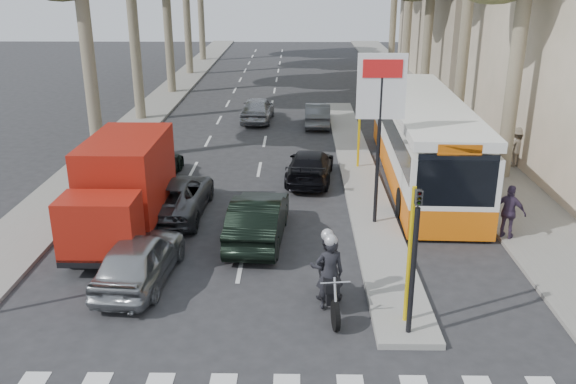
{
  "coord_description": "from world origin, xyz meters",
  "views": [
    {
      "loc": [
        0.68,
        -13.51,
        7.92
      ],
      "look_at": [
        0.42,
        3.83,
        1.6
      ],
      "focal_mm": 38.0,
      "sensor_mm": 36.0,
      "label": 1
    }
  ],
  "objects_px": {
    "red_truck": "(123,188)",
    "city_bus": "(423,138)",
    "motorcycle": "(328,272)",
    "dark_hatchback": "(258,218)",
    "silver_hatchback": "(140,258)"
  },
  "relations": [
    {
      "from": "dark_hatchback",
      "to": "motorcycle",
      "type": "relative_size",
      "value": 1.83
    },
    {
      "from": "red_truck",
      "to": "motorcycle",
      "type": "bearing_deg",
      "value": -33.8
    },
    {
      "from": "red_truck",
      "to": "motorcycle",
      "type": "xyz_separation_m",
      "value": [
        6.14,
        -4.16,
        -0.68
      ]
    },
    {
      "from": "motorcycle",
      "to": "dark_hatchback",
      "type": "bearing_deg",
      "value": 109.64
    },
    {
      "from": "city_bus",
      "to": "red_truck",
      "type": "bearing_deg",
      "value": -149.04
    },
    {
      "from": "city_bus",
      "to": "motorcycle",
      "type": "relative_size",
      "value": 5.17
    },
    {
      "from": "red_truck",
      "to": "city_bus",
      "type": "xyz_separation_m",
      "value": [
        10.31,
        5.71,
        0.1
      ]
    },
    {
      "from": "red_truck",
      "to": "motorcycle",
      "type": "height_order",
      "value": "red_truck"
    },
    {
      "from": "silver_hatchback",
      "to": "city_bus",
      "type": "relative_size",
      "value": 0.32
    },
    {
      "from": "dark_hatchback",
      "to": "city_bus",
      "type": "height_order",
      "value": "city_bus"
    },
    {
      "from": "dark_hatchback",
      "to": "city_bus",
      "type": "relative_size",
      "value": 0.35
    },
    {
      "from": "motorcycle",
      "to": "silver_hatchback",
      "type": "bearing_deg",
      "value": 159.87
    },
    {
      "from": "silver_hatchback",
      "to": "motorcycle",
      "type": "relative_size",
      "value": 1.68
    },
    {
      "from": "red_truck",
      "to": "city_bus",
      "type": "bearing_deg",
      "value": 29.34
    },
    {
      "from": "city_bus",
      "to": "motorcycle",
      "type": "height_order",
      "value": "city_bus"
    }
  ]
}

